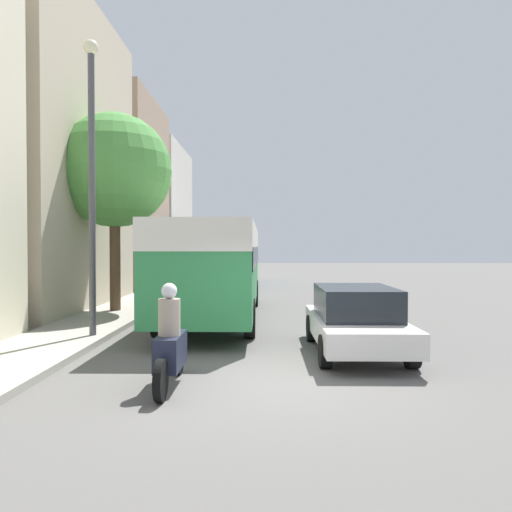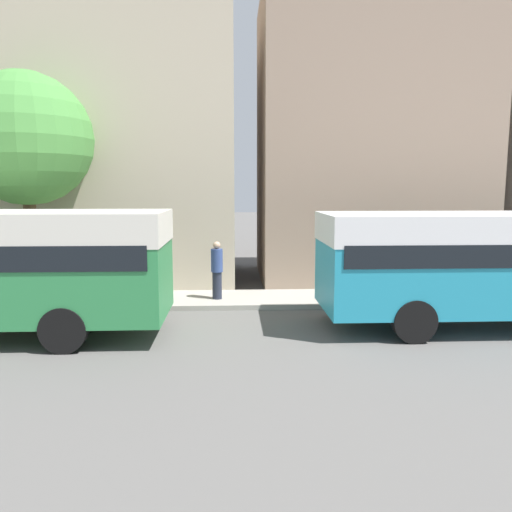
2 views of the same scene
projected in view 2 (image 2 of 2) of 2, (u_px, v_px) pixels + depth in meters
building_midblock at (107, 132)px, 18.59m from camera, size 6.36×9.48×11.10m
building_far_terrace at (365, 141)px, 18.81m from camera, size 5.82×7.89×10.46m
pedestrian_walking_away at (217, 269)px, 14.97m from camera, size 0.35×0.35×1.74m
street_tree at (25, 140)px, 14.49m from camera, size 3.85×3.85×6.67m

